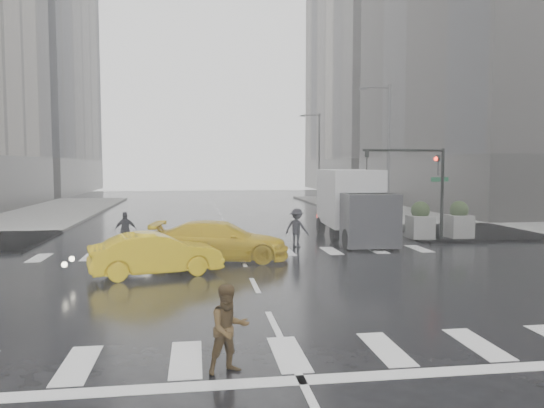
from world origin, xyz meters
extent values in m
plane|color=black|center=(0.00, 0.00, 0.00)|extent=(120.00, 120.00, 0.00)
cube|color=gray|center=(19.50, 17.50, 0.07)|extent=(35.00, 35.00, 0.15)
cube|color=#9F978A|center=(29.00, 56.00, 18.00)|extent=(26.00, 26.00, 36.00)
cube|color=#292724|center=(29.00, 56.00, 2.20)|extent=(26.05, 26.05, 4.40)
cylinder|color=black|center=(10.00, 8.00, 2.25)|extent=(0.16, 0.16, 4.50)
cylinder|color=black|center=(8.00, 8.00, 4.40)|extent=(4.00, 0.12, 0.12)
imported|color=black|center=(9.75, 8.00, 3.70)|extent=(0.16, 0.20, 1.00)
imported|color=black|center=(6.20, 8.00, 3.90)|extent=(0.16, 0.20, 1.00)
sphere|color=#FF190C|center=(9.65, 8.00, 4.00)|extent=(0.20, 0.20, 0.20)
cube|color=#0B532C|center=(10.00, 8.30, 3.00)|extent=(0.90, 0.03, 0.22)
cylinder|color=#59595B|center=(11.00, 18.00, 4.50)|extent=(0.20, 0.20, 9.00)
cylinder|color=#59595B|center=(10.10, 18.00, 8.80)|extent=(1.80, 0.12, 0.12)
cube|color=#59595B|center=(9.20, 18.00, 8.70)|extent=(0.50, 0.22, 0.15)
cylinder|color=#59595B|center=(11.00, 38.00, 4.50)|extent=(0.20, 0.20, 9.00)
cylinder|color=#59595B|center=(10.10, 38.00, 8.80)|extent=(1.80, 0.12, 0.12)
cube|color=#59595B|center=(9.20, 38.00, 8.70)|extent=(0.50, 0.22, 0.15)
cube|color=gray|center=(7.00, 8.20, 0.70)|extent=(1.10, 1.10, 1.10)
sphere|color=black|center=(7.00, 8.20, 1.50)|extent=(0.90, 0.90, 0.90)
cube|color=gray|center=(9.00, 8.20, 0.70)|extent=(1.10, 1.10, 1.10)
sphere|color=black|center=(9.00, 8.20, 1.50)|extent=(0.90, 0.90, 0.90)
cube|color=gray|center=(11.00, 8.20, 0.70)|extent=(1.10, 1.10, 1.10)
sphere|color=black|center=(11.00, 8.20, 1.50)|extent=(0.90, 0.90, 0.90)
imported|color=#453218|center=(-1.22, -6.77, 0.80)|extent=(0.94, 0.84, 1.61)
imported|color=black|center=(-4.88, 8.00, 0.82)|extent=(1.00, 0.65, 1.63)
imported|color=black|center=(2.72, 7.23, 0.88)|extent=(1.28, 1.18, 1.75)
imported|color=#E1B60B|center=(-3.13, 2.00, 0.72)|extent=(4.61, 2.53, 1.44)
imported|color=#E1B60B|center=(-0.84, 4.45, 0.77)|extent=(4.95, 2.83, 1.54)
cube|color=silver|center=(5.87, 9.71, 2.08)|extent=(2.44, 4.68, 2.75)
cube|color=#2C2D31|center=(5.87, 6.45, 1.27)|extent=(2.34, 1.83, 2.34)
cube|color=black|center=(5.87, 6.45, 1.98)|extent=(2.03, 0.92, 0.92)
cylinder|color=black|center=(4.80, 6.25, 0.46)|extent=(0.28, 0.92, 0.92)
cylinder|color=black|center=(6.94, 6.25, 0.46)|extent=(0.28, 0.92, 0.92)
cylinder|color=black|center=(4.80, 8.49, 0.46)|extent=(0.28, 0.92, 0.92)
cylinder|color=black|center=(6.94, 8.49, 0.46)|extent=(0.28, 0.92, 0.92)
cylinder|color=black|center=(4.80, 11.33, 0.46)|extent=(0.28, 0.92, 0.92)
cylinder|color=black|center=(6.94, 11.33, 0.46)|extent=(0.28, 0.92, 0.92)
camera|label=1|loc=(-1.79, -16.06, 3.75)|focal=35.00mm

